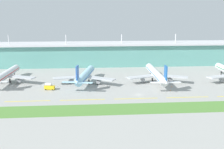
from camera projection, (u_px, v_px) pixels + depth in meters
ground_plane at (138, 94)px, 179.29m from camera, size 600.00×600.00×0.00m
terminal_building at (121, 54)px, 279.88m from camera, size 288.00×34.00×32.46m
airliner_nearest at (6, 75)px, 208.23m from camera, size 48.77×60.87×18.90m
airliner_near_middle at (85, 75)px, 205.82m from camera, size 47.97×58.89×18.90m
airliner_far_middle at (156, 74)px, 210.37m from camera, size 48.78×67.94×18.90m
taxiway_stripe_west at (28, 101)px, 165.63m from camera, size 28.00×0.70×0.04m
taxiway_stripe_mid_west at (83, 100)px, 168.19m from camera, size 28.00×0.70×0.04m
taxiway_stripe_centre at (136, 99)px, 170.76m from camera, size 28.00×0.70×0.04m
taxiway_stripe_mid_east at (188, 97)px, 173.33m from camera, size 28.00×0.70×0.04m
grass_verge at (146, 108)px, 153.15m from camera, size 300.00×18.00×0.10m
fuel_truck at (49, 87)px, 189.86m from camera, size 7.58×4.03×4.95m
safety_cone_left_wingtip at (172, 86)px, 197.56m from camera, size 0.56×0.56×0.70m
safety_cone_nose_front at (170, 90)px, 188.29m from camera, size 0.56×0.56×0.70m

